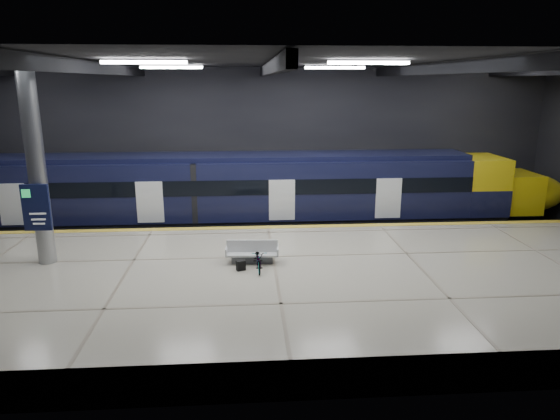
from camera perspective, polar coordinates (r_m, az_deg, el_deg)
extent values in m
plane|color=black|center=(19.65, -0.96, -7.35)|extent=(30.00, 30.00, 0.00)
cube|color=black|center=(26.43, -1.96, 7.31)|extent=(30.00, 0.10, 8.00)
cube|color=black|center=(10.78, 1.28, -3.44)|extent=(30.00, 0.10, 8.00)
cube|color=black|center=(18.24, -1.07, 16.66)|extent=(30.00, 16.00, 0.10)
cube|color=black|center=(18.89, -20.24, 14.97)|extent=(0.25, 16.00, 0.40)
cube|color=black|center=(18.23, -1.07, 15.88)|extent=(0.25, 16.00, 0.40)
cube|color=black|center=(19.50, 17.50, 15.15)|extent=(0.25, 16.00, 0.40)
cube|color=white|center=(16.49, -15.27, 15.98)|extent=(2.60, 0.18, 0.10)
cube|color=white|center=(16.69, 10.09, 16.23)|extent=(2.60, 0.18, 0.10)
cube|color=white|center=(24.37, -29.34, 14.06)|extent=(2.60, 0.18, 0.10)
cube|color=white|center=(22.42, -12.31, 15.65)|extent=(2.60, 0.18, 0.10)
cube|color=white|center=(22.56, 6.30, 15.87)|extent=(2.60, 0.18, 0.10)
cube|color=white|center=(24.77, 23.01, 14.72)|extent=(2.60, 0.18, 0.10)
cube|color=beige|center=(17.13, -0.51, -8.75)|extent=(30.00, 11.00, 1.10)
cube|color=yellow|center=(21.88, -1.37, -1.97)|extent=(30.00, 0.40, 0.01)
cube|color=gray|center=(24.12, -1.59, -2.94)|extent=(30.00, 0.08, 0.16)
cube|color=gray|center=(25.49, -1.73, -1.97)|extent=(30.00, 0.08, 0.16)
cube|color=black|center=(24.69, -6.99, -1.49)|extent=(24.00, 2.58, 0.80)
cube|color=black|center=(24.26, -7.12, 2.54)|extent=(24.00, 2.80, 2.75)
cube|color=black|center=(24.00, -7.23, 6.03)|extent=(24.00, 2.30, 0.24)
cube|color=black|center=(22.83, -7.32, 2.48)|extent=(24.00, 0.04, 0.70)
cube|color=white|center=(22.98, 0.22, 1.14)|extent=(1.20, 0.05, 1.90)
cube|color=yellow|center=(26.89, 21.77, 2.78)|extent=(2.00, 2.80, 2.75)
ellipsoid|color=yellow|center=(28.21, 26.45, 1.81)|extent=(3.60, 2.52, 1.90)
cube|color=black|center=(26.99, 22.38, 3.15)|extent=(1.60, 2.38, 0.80)
cube|color=#595B60|center=(17.75, -3.18, -5.54)|extent=(1.46, 0.54, 0.27)
cube|color=silver|center=(17.68, -3.18, -4.91)|extent=(1.84, 0.88, 0.07)
cube|color=silver|center=(17.60, -3.20, -4.14)|extent=(1.80, 0.18, 0.45)
cube|color=silver|center=(17.71, -6.11, -4.57)|extent=(0.10, 0.77, 0.27)
cube|color=silver|center=(17.63, -0.26, -4.58)|extent=(0.10, 0.77, 0.27)
imported|color=#99999E|center=(16.95, -2.47, -5.67)|extent=(0.56, 1.44, 0.74)
cube|color=black|center=(17.02, -4.49, -6.33)|extent=(0.34, 0.27, 0.35)
cylinder|color=#9EA0A5|center=(18.79, -26.08, 4.57)|extent=(0.60, 0.60, 6.90)
cube|color=#0F1438|center=(18.66, -26.09, 0.26)|extent=(0.90, 0.12, 1.60)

